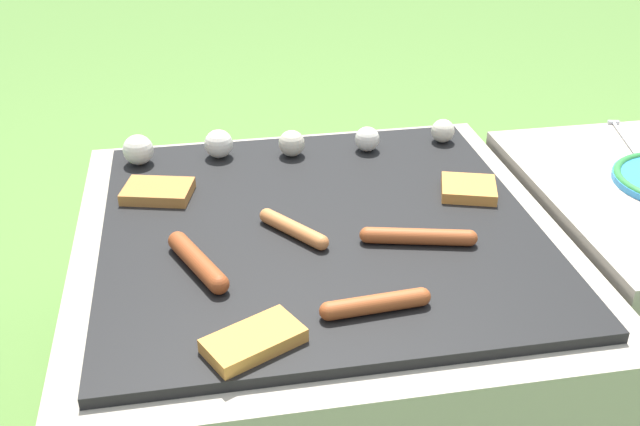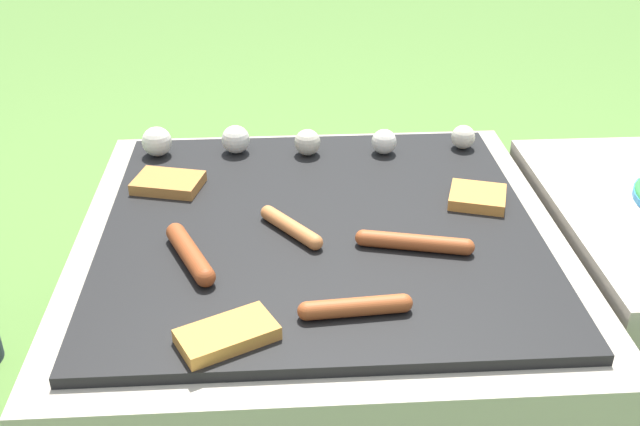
{
  "view_description": "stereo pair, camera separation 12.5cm",
  "coord_description": "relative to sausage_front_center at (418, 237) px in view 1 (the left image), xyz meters",
  "views": [
    {
      "loc": [
        -0.19,
        -1.07,
        1.05
      ],
      "look_at": [
        0.0,
        0.0,
        0.44
      ],
      "focal_mm": 42.0,
      "sensor_mm": 36.0,
      "label": 1
    },
    {
      "loc": [
        -0.07,
        -1.08,
        1.05
      ],
      "look_at": [
        0.0,
        0.0,
        0.44
      ],
      "focal_mm": 42.0,
      "sensor_mm": 36.0,
      "label": 2
    }
  ],
  "objects": [
    {
      "name": "ground_plane",
      "position": [
        -0.14,
        0.09,
        -0.43
      ],
      "size": [
        14.0,
        14.0,
        0.0
      ],
      "primitive_type": "plane",
      "color": "#567F38"
    },
    {
      "name": "grill",
      "position": [
        -0.14,
        0.09,
        -0.22
      ],
      "size": [
        0.82,
        0.82,
        0.42
      ],
      "color": "#A89E8C",
      "rests_on": "ground_plane"
    },
    {
      "name": "sausage_mid_right",
      "position": [
        -0.35,
        -0.01,
        0.0
      ],
      "size": [
        0.09,
        0.16,
        0.03
      ],
      "color": "#93421E",
      "rests_on": "grill"
    },
    {
      "name": "sausage_front_center",
      "position": [
        0.0,
        0.0,
        0.0
      ],
      "size": [
        0.18,
        0.06,
        0.03
      ],
      "color": "#A34C23",
      "rests_on": "grill"
    },
    {
      "name": "sausage_back_right",
      "position": [
        -0.19,
        0.06,
        -0.0
      ],
      "size": [
        0.1,
        0.12,
        0.03
      ],
      "color": "#C6753D",
      "rests_on": "grill"
    },
    {
      "name": "sausage_front_right",
      "position": [
        -0.11,
        -0.16,
        0.0
      ],
      "size": [
        0.16,
        0.04,
        0.03
      ],
      "color": "#A34C23",
      "rests_on": "grill"
    },
    {
      "name": "bread_slice_center",
      "position": [
        -0.28,
        -0.21,
        -0.0
      ],
      "size": [
        0.15,
        0.12,
        0.02
      ],
      "color": "#D18438",
      "rests_on": "grill"
    },
    {
      "name": "bread_slice_right",
      "position": [
        -0.41,
        0.24,
        -0.0
      ],
      "size": [
        0.14,
        0.11,
        0.02
      ],
      "color": "#B27033",
      "rests_on": "grill"
    },
    {
      "name": "bread_slice_left",
      "position": [
        0.14,
        0.15,
        -0.0
      ],
      "size": [
        0.12,
        0.11,
        0.02
      ],
      "color": "#D18438",
      "rests_on": "grill"
    },
    {
      "name": "mushroom_row",
      "position": [
        -0.19,
        0.37,
        0.01
      ],
      "size": [
        0.67,
        0.07,
        0.06
      ],
      "color": "silver",
      "rests_on": "grill"
    },
    {
      "name": "fork_utensil",
      "position": [
        0.54,
        0.33,
        -0.01
      ],
      "size": [
        0.06,
        0.17,
        0.01
      ],
      "color": "silver",
      "rests_on": "side_ledge"
    }
  ]
}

